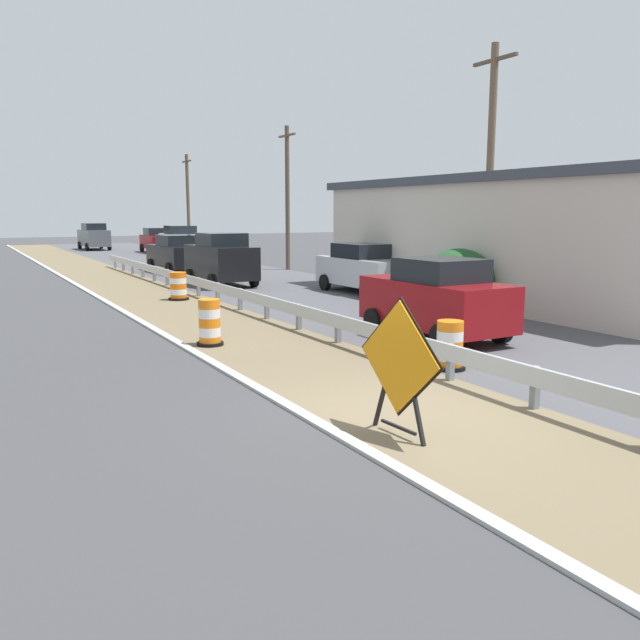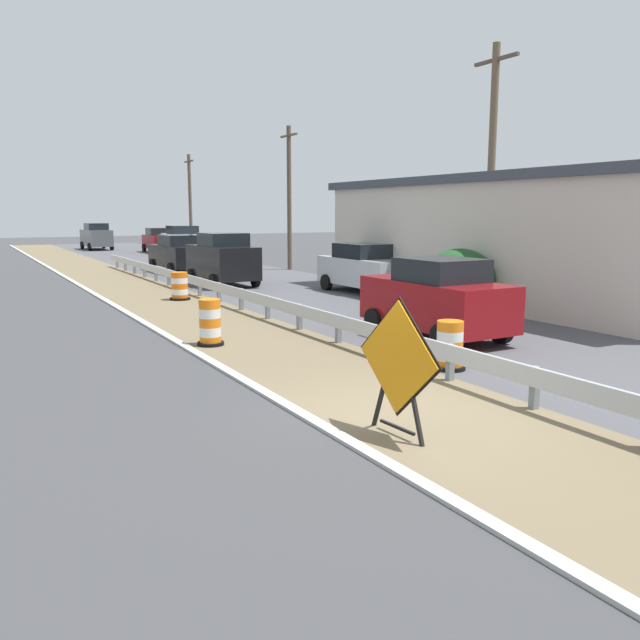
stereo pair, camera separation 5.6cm
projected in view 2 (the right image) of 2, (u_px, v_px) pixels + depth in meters
The scene contains 20 objects.
ground_plane at pixel (401, 417), 9.84m from camera, with size 160.00×160.00×0.00m, color #3D3D3F.
median_dirt_strip at pixel (428, 411), 10.10m from camera, with size 3.47×120.00×0.01m, color #706047.
curb_near_edge at pixel (328, 431), 9.20m from camera, with size 0.20×120.00×0.11m, color #ADADA8.
guardrail_median at pixel (448, 354), 11.86m from camera, with size 0.18×58.48×0.71m.
warning_sign_diamond at pixel (398, 363), 8.85m from camera, with size 0.17×1.69×1.99m.
traffic_barrel_nearest at pixel (450, 348), 12.75m from camera, with size 0.66×0.66×0.99m.
traffic_barrel_close at pixel (210, 324), 15.07m from camera, with size 0.63×0.63×1.10m.
traffic_barrel_mid at pixel (180, 287), 22.92m from camera, with size 0.73×0.73×1.00m.
car_lead_near_lane at pixel (222, 259), 27.51m from camera, with size 2.12×4.17×2.25m.
car_trailing_near_lane at pixel (365, 268), 24.86m from camera, with size 2.03×4.57×1.92m.
car_lead_far_lane at pixel (178, 253), 33.53m from camera, with size 2.15×4.71×1.95m.
car_mid_far_lane at pixel (160, 240), 49.97m from camera, with size 2.16×4.20×1.91m.
car_trailing_far_lane at pixel (437, 298), 15.87m from camera, with size 2.08×4.08×2.00m.
car_distant_a at pixel (183, 242), 43.94m from camera, with size 2.21×4.75×2.21m.
car_distant_b at pixel (96, 236), 53.66m from camera, with size 2.09×4.61×2.21m.
roadside_shop_near at pixel (537, 238), 23.26m from camera, with size 8.28×16.02×4.36m.
utility_pole_near at pixel (491, 175), 20.23m from camera, with size 0.24×1.80×8.26m.
utility_pole_mid at pixel (289, 196), 34.49m from camera, with size 0.24×1.80×7.65m.
utility_pole_far at pixel (190, 203), 47.20m from camera, with size 0.24×1.80×7.29m.
bush_roadside at pixel (459, 280), 20.20m from camera, with size 2.28×2.28×1.99m, color #1E4C23.
Camera 2 is at (-5.75, -7.60, 3.12)m, focal length 35.85 mm.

